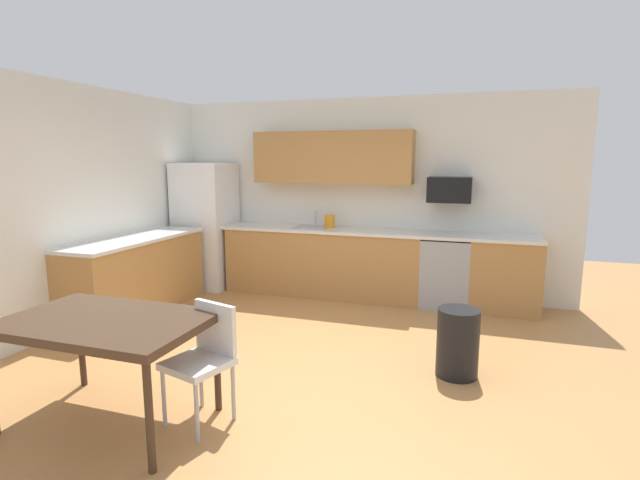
% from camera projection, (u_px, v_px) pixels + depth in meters
% --- Properties ---
extents(ground_plane, '(12.00, 12.00, 0.00)m').
position_uv_depth(ground_plane, '(286.00, 362.00, 4.48)').
color(ground_plane, '#B77F47').
extents(wall_back, '(5.80, 0.10, 2.70)m').
position_uv_depth(wall_back, '(357.00, 197.00, 6.74)').
color(wall_back, silver).
rests_on(wall_back, ground).
extents(wall_left, '(0.10, 5.80, 2.70)m').
position_uv_depth(wall_left, '(53.00, 209.00, 5.08)').
color(wall_left, silver).
rests_on(wall_left, ground).
extents(cabinet_run_back, '(2.72, 0.60, 0.90)m').
position_uv_depth(cabinet_run_back, '(323.00, 263.00, 6.68)').
color(cabinet_run_back, '#AD7A42').
rests_on(cabinet_run_back, ground).
extents(cabinet_run_back_right, '(0.83, 0.60, 0.90)m').
position_uv_depth(cabinet_run_back_right, '(505.00, 276.00, 5.94)').
color(cabinet_run_back_right, '#AD7A42').
rests_on(cabinet_run_back_right, ground).
extents(cabinet_run_left, '(0.60, 2.00, 0.90)m').
position_uv_depth(cabinet_run_left, '(137.00, 277.00, 5.87)').
color(cabinet_run_left, '#AD7A42').
rests_on(cabinet_run_left, ground).
extents(countertop_back, '(4.80, 0.64, 0.04)m').
position_uv_depth(countertop_back, '(350.00, 231.00, 6.48)').
color(countertop_back, silver).
rests_on(countertop_back, cabinet_run_back).
extents(countertop_left, '(0.64, 2.00, 0.04)m').
position_uv_depth(countertop_left, '(134.00, 239.00, 5.79)').
color(countertop_left, silver).
rests_on(countertop_left, cabinet_run_left).
extents(upper_cabinets_back, '(2.20, 0.34, 0.70)m').
position_uv_depth(upper_cabinets_back, '(332.00, 157.00, 6.53)').
color(upper_cabinets_back, '#AD7A42').
extents(refrigerator, '(0.76, 0.70, 1.82)m').
position_uv_depth(refrigerator, '(206.00, 225.00, 7.09)').
color(refrigerator, white).
rests_on(refrigerator, ground).
extents(oven_range, '(0.60, 0.60, 0.91)m').
position_uv_depth(oven_range, '(445.00, 271.00, 6.16)').
color(oven_range, '#999BA0').
rests_on(oven_range, ground).
extents(microwave, '(0.54, 0.36, 0.32)m').
position_uv_depth(microwave, '(450.00, 190.00, 6.09)').
color(microwave, black).
extents(sink_basin, '(0.48, 0.40, 0.14)m').
position_uv_depth(sink_basin, '(311.00, 232.00, 6.66)').
color(sink_basin, '#A5A8AD').
rests_on(sink_basin, countertop_back).
extents(sink_faucet, '(0.02, 0.02, 0.24)m').
position_uv_depth(sink_faucet, '(316.00, 219.00, 6.80)').
color(sink_faucet, '#B2B5BA').
rests_on(sink_faucet, countertop_back).
extents(dining_table, '(1.40, 0.90, 0.78)m').
position_uv_depth(dining_table, '(106.00, 327.00, 3.35)').
color(dining_table, '#422D1E').
rests_on(dining_table, ground).
extents(chair_near_table, '(0.50, 0.50, 0.85)m').
position_uv_depth(chair_near_table, '(205.00, 353.00, 3.42)').
color(chair_near_table, white).
rests_on(chair_near_table, ground).
extents(trash_bin, '(0.36, 0.36, 0.60)m').
position_uv_depth(trash_bin, '(458.00, 343.00, 4.16)').
color(trash_bin, black).
rests_on(trash_bin, ground).
extents(kettle, '(0.14, 0.14, 0.20)m').
position_uv_depth(kettle, '(330.00, 222.00, 6.61)').
color(kettle, orange).
rests_on(kettle, countertop_back).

